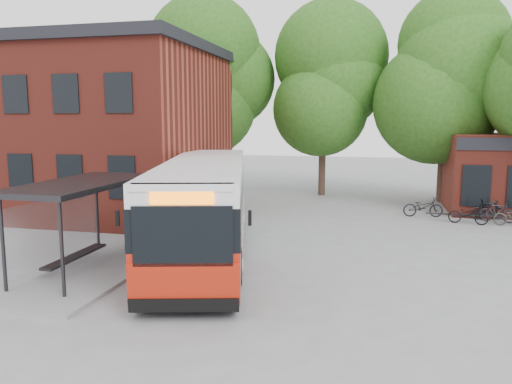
% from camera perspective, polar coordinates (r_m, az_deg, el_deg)
% --- Properties ---
extents(ground, '(100.00, 100.00, 0.00)m').
position_cam_1_polar(ground, '(15.80, -2.87, -9.23)').
color(ground, slate).
extents(station_building, '(18.40, 10.40, 8.50)m').
position_cam_1_polar(station_building, '(29.13, -23.02, 6.67)').
color(station_building, maroon).
rests_on(station_building, ground).
extents(bus_shelter, '(3.60, 7.00, 2.90)m').
position_cam_1_polar(bus_shelter, '(16.40, -19.24, -3.80)').
color(bus_shelter, '#27272B').
rests_on(bus_shelter, ground).
extents(bike_rail, '(5.20, 0.10, 0.38)m').
position_cam_1_polar(bike_rail, '(25.37, 24.67, -2.82)').
color(bike_rail, '#27272B').
rests_on(bike_rail, ground).
extents(tree_0, '(7.92, 7.92, 11.00)m').
position_cam_1_polar(tree_0, '(32.14, -5.20, 9.61)').
color(tree_0, '#234F15').
rests_on(tree_0, ground).
extents(tree_1, '(7.92, 7.92, 10.40)m').
position_cam_1_polar(tree_1, '(31.62, 7.67, 9.05)').
color(tree_1, '#234F15').
rests_on(tree_1, ground).
extents(tree_2, '(7.92, 7.92, 11.00)m').
position_cam_1_polar(tree_2, '(30.68, 20.77, 9.18)').
color(tree_2, '#234F15').
rests_on(tree_2, ground).
extents(city_bus, '(5.95, 13.24, 3.29)m').
position_cam_1_polar(city_bus, '(18.04, -5.81, -1.66)').
color(city_bus, '#AF1E0C').
rests_on(city_bus, ground).
extents(bicycle_0, '(1.95, 0.87, 0.99)m').
position_cam_1_polar(bicycle_0, '(25.80, 18.55, -1.62)').
color(bicycle_0, black).
rests_on(bicycle_0, ground).
extents(bicycle_2, '(1.82, 1.01, 0.91)m').
position_cam_1_polar(bicycle_2, '(24.79, 23.08, -2.36)').
color(bicycle_2, black).
rests_on(bicycle_2, ground).
extents(bicycle_3, '(1.69, 0.74, 0.98)m').
position_cam_1_polar(bicycle_3, '(26.22, 25.01, -1.84)').
color(bicycle_3, black).
rests_on(bicycle_3, ground).
extents(bicycle_5, '(1.67, 0.92, 0.97)m').
position_cam_1_polar(bicycle_5, '(25.78, 25.90, -2.07)').
color(bicycle_5, '#27262C').
rests_on(bicycle_5, ground).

